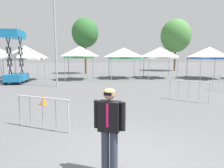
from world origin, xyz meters
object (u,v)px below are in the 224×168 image
crowd_barrier_by_lift (42,107)px  tree_behind_tents_right (85,33)px  canopy_tent_behind_right (80,52)px  canopy_tent_far_right (209,53)px  light_pole_near_lift (54,14)px  tree_behind_tents_center (176,36)px  crowd_barrier_near_person (189,87)px  traffic_cone_lot_center (43,99)px  canopy_tent_right_of_center (124,53)px  canopy_tent_left_of_center (160,53)px  person_foreground (109,125)px  scissor_lift (16,68)px  canopy_tent_far_left (25,53)px

crowd_barrier_by_lift → tree_behind_tents_right: bearing=91.1°
canopy_tent_behind_right → canopy_tent_far_right: canopy_tent_behind_right is taller
canopy_tent_far_right → light_pole_near_lift: size_ratio=0.35×
tree_behind_tents_center → crowd_barrier_near_person: 23.35m
crowd_barrier_by_lift → traffic_cone_lot_center: crowd_barrier_by_lift is taller
canopy_tent_right_of_center → tree_behind_tents_right: size_ratio=0.44×
canopy_tent_behind_right → tree_behind_tents_center: 18.27m
canopy_tent_behind_right → crowd_barrier_by_lift: (0.38, -14.01, -2.00)m
tree_behind_tents_center → canopy_tent_right_of_center: bearing=-131.5°
canopy_tent_behind_right → canopy_tent_right_of_center: bearing=14.0°
tree_behind_tents_right → canopy_tent_left_of_center: bearing=-34.1°
light_pole_near_lift → tree_behind_tents_center: light_pole_near_lift is taller
crowd_barrier_near_person → canopy_tent_far_right: bearing=58.1°
light_pole_near_lift → crowd_barrier_by_lift: (1.68, -9.45, -4.74)m
person_foreground → tree_behind_tents_center: (11.33, 28.29, 4.51)m
canopy_tent_right_of_center → canopy_tent_left_of_center: bearing=1.0°
canopy_tent_left_of_center → scissor_lift: (-13.67, -3.88, -1.37)m
crowd_barrier_by_lift → canopy_tent_far_right: bearing=47.9°
canopy_tent_left_of_center → canopy_tent_far_right: bearing=-7.8°
light_pole_near_lift → crowd_barrier_near_person: bearing=-34.4°
crowd_barrier_near_person → canopy_tent_left_of_center: bearing=82.1°
traffic_cone_lot_center → person_foreground: bearing=-63.0°
crowd_barrier_near_person → traffic_cone_lot_center: size_ratio=3.16×
canopy_tent_far_left → person_foreground: canopy_tent_far_left is taller
canopy_tent_left_of_center → canopy_tent_right_of_center: bearing=-179.0°
scissor_lift → traffic_cone_lot_center: size_ratio=8.26×
person_foreground → tree_behind_tents_center: tree_behind_tents_center is taller
canopy_tent_far_left → person_foreground: size_ratio=1.90×
scissor_lift → traffic_cone_lot_center: (4.62, -7.97, -1.06)m
light_pole_near_lift → crowd_barrier_by_lift: 10.71m
person_foreground → traffic_cone_lot_center: 6.82m
canopy_tent_far_right → light_pole_near_lift: light_pole_near_lift is taller
canopy_tent_far_left → tree_behind_tents_center: 22.73m
crowd_barrier_near_person → crowd_barrier_by_lift: (-6.50, -3.86, 0.00)m
crowd_barrier_by_lift → canopy_tent_right_of_center: bearing=74.6°
canopy_tent_left_of_center → canopy_tent_far_right: 5.11m
canopy_tent_right_of_center → light_pole_near_lift: size_ratio=0.33×
canopy_tent_far_right → crowd_barrier_near_person: canopy_tent_far_right is taller
canopy_tent_far_left → person_foreground: bearing=-64.6°
scissor_lift → canopy_tent_far_right: bearing=9.6°
tree_behind_tents_center → crowd_barrier_by_lift: size_ratio=4.21×
canopy_tent_left_of_center → light_pole_near_lift: (-9.76, -5.77, 2.79)m
canopy_tent_far_right → crowd_barrier_by_lift: bearing=-132.1°
light_pole_near_lift → person_foreground: bearing=-72.6°
canopy_tent_right_of_center → tree_behind_tents_right: (-4.56, 5.82, 2.73)m
light_pole_near_lift → crowd_barrier_near_person: light_pole_near_lift is taller
canopy_tent_behind_right → person_foreground: bearing=-81.5°
canopy_tent_left_of_center → crowd_barrier_by_lift: bearing=-118.0°
crowd_barrier_near_person → traffic_cone_lot_center: bearing=-176.3°
canopy_tent_far_right → person_foreground: canopy_tent_far_right is taller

